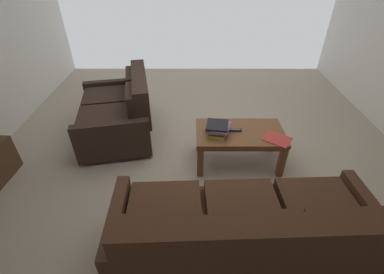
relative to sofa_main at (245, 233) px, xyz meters
name	(u,v)px	position (x,y,z in m)	size (l,w,h in m)	color
ground_plane	(198,154)	(0.33, -1.43, -0.36)	(5.38, 5.87, 0.01)	tan
sofa_main	(245,233)	(0.00, 0.00, 0.00)	(2.08, 0.87, 0.81)	black
loveseat_near	(120,112)	(1.38, -1.88, 0.00)	(1.13, 1.46, 0.86)	black
coffee_table	(240,137)	(-0.14, -1.27, 0.02)	(1.00, 0.57, 0.45)	brown
book_stack	(218,128)	(0.12, -1.23, 0.16)	(0.31, 0.32, 0.12)	#E0CC4C
tv_remote	(235,130)	(-0.08, -1.28, 0.11)	(0.16, 0.05, 0.02)	black
loose_magazine	(277,139)	(-0.52, -1.12, 0.10)	(0.23, 0.28, 0.01)	#C63833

